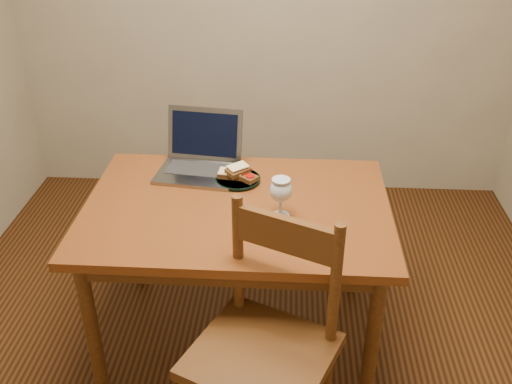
# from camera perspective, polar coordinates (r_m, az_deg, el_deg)

# --- Properties ---
(floor) EXTENTS (3.20, 3.20, 0.02)m
(floor) POSITION_cam_1_polar(r_m,az_deg,el_deg) (2.82, -0.68, -15.54)
(floor) COLOR black
(floor) RESTS_ON ground
(table) EXTENTS (1.30, 0.90, 0.74)m
(table) POSITION_cam_1_polar(r_m,az_deg,el_deg) (2.47, -1.90, -2.99)
(table) COLOR #51220D
(table) RESTS_ON floor
(chair) EXTENTS (0.61, 0.60, 0.51)m
(chair) POSITION_cam_1_polar(r_m,az_deg,el_deg) (2.08, 0.90, -14.40)
(chair) COLOR #3D200C
(chair) RESTS_ON floor
(plate) EXTENTS (0.21, 0.21, 0.02)m
(plate) POSITION_cam_1_polar(r_m,az_deg,el_deg) (2.60, -1.82, 1.25)
(plate) COLOR black
(plate) RESTS_ON table
(sandwich_cheese) EXTENTS (0.12, 0.08, 0.03)m
(sandwich_cheese) POSITION_cam_1_polar(r_m,az_deg,el_deg) (2.60, -2.56, 1.88)
(sandwich_cheese) COLOR #381E0C
(sandwich_cheese) RESTS_ON plate
(sandwich_tomato) EXTENTS (0.12, 0.11, 0.03)m
(sandwich_tomato) POSITION_cam_1_polar(r_m,az_deg,el_deg) (2.57, -0.98, 1.59)
(sandwich_tomato) COLOR #381E0C
(sandwich_tomato) RESTS_ON plate
(sandwich_top) EXTENTS (0.12, 0.12, 0.03)m
(sandwich_top) POSITION_cam_1_polar(r_m,az_deg,el_deg) (2.58, -1.82, 2.25)
(sandwich_top) COLOR #381E0C
(sandwich_top) RESTS_ON plate
(milk_glass) EXTENTS (0.09, 0.09, 0.18)m
(milk_glass) POSITION_cam_1_polar(r_m,az_deg,el_deg) (2.30, 2.48, -0.60)
(milk_glass) COLOR white
(milk_glass) RESTS_ON table
(laptop) EXTENTS (0.40, 0.37, 0.26)m
(laptop) POSITION_cam_1_polar(r_m,az_deg,el_deg) (2.70, -5.56, 3.75)
(laptop) COLOR slate
(laptop) RESTS_ON table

